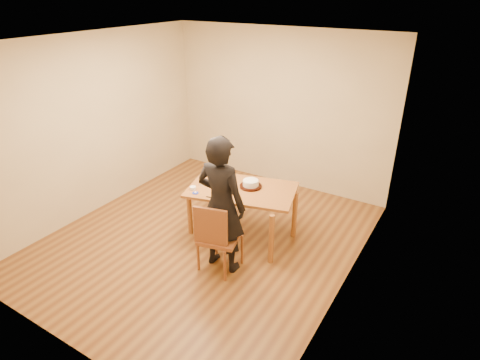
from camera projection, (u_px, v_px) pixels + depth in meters
The scene contains 16 objects.
room_shell at pixel (216, 143), 5.41m from camera, with size 4.00×4.50×2.70m.
dining_table at pixel (242, 190), 5.52m from camera, with size 1.46×0.86×0.04m, color brown.
dining_chair at pixel (220, 237), 4.98m from camera, with size 0.47×0.47×0.04m, color brown.
cake_plate at pixel (251, 186), 5.56m from camera, with size 0.31×0.31×0.02m, color #A9260B.
cake at pixel (251, 183), 5.54m from camera, with size 0.22×0.22×0.07m, color white.
frosting_dome at pixel (251, 180), 5.51m from camera, with size 0.21×0.21×0.03m, color white.
frosting_tub at pixel (216, 196), 5.23m from camera, with size 0.09×0.09×0.08m, color white.
frosting_lid at pixel (195, 193), 5.39m from camera, with size 0.09×0.09×0.01m, color #1929A2.
frosting_dollop at pixel (195, 192), 5.39m from camera, with size 0.04×0.04×0.02m, color white.
ramekin_green at pixel (193, 188), 5.48m from camera, with size 0.09×0.09×0.04m, color white.
ramekin_yellow at pixel (209, 185), 5.56m from camera, with size 0.08×0.08×0.04m, color white.
ramekin_multi at pixel (202, 183), 5.62m from camera, with size 0.08×0.08×0.04m, color white.
candy_box_pink at pixel (209, 168), 6.12m from camera, with size 0.12×0.06×0.02m, color #E0348D.
candy_box_green at pixel (209, 167), 6.11m from camera, with size 0.13×0.07×0.02m, color green.
spatula at pixel (211, 198), 5.27m from camera, with size 0.16×0.01×0.01m, color black.
person at pixel (221, 205), 4.82m from camera, with size 0.65×0.42×1.77m, color black.
Camera 1 is at (2.93, -3.83, 3.27)m, focal length 30.00 mm.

